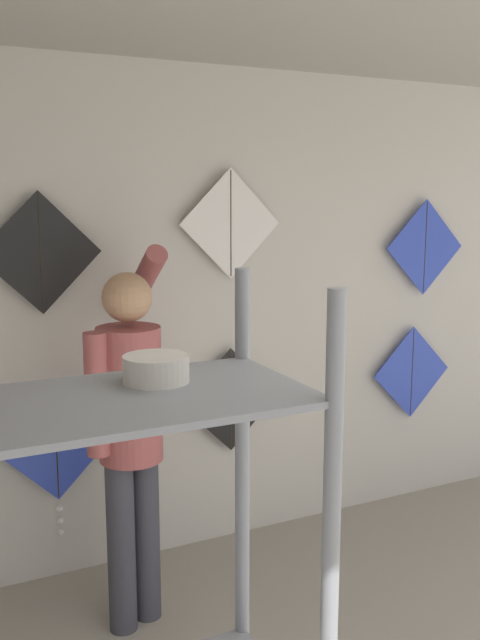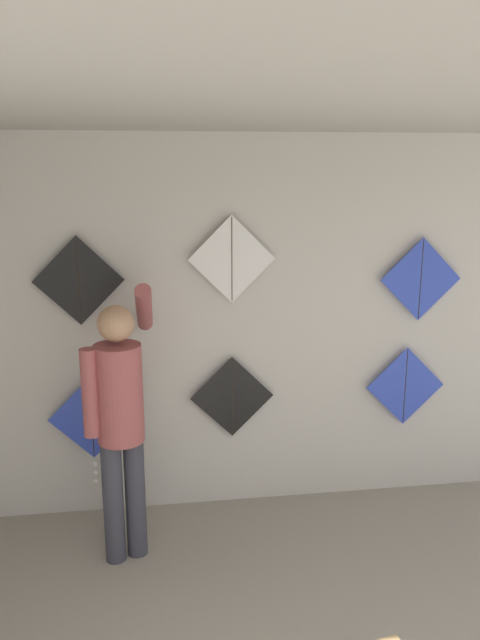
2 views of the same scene
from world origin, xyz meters
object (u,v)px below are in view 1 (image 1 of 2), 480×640
kite_1 (231,400)px  kite_4 (231,224)px  kite_2 (412,372)px  kite_3 (40,253)px  shopkeeper (130,419)px  kite_5 (425,247)px  kite_0 (57,450)px

kite_1 → kite_4: size_ratio=1.00×
kite_2 → kite_4: kite_4 is taller
kite_2 → kite_3: 2.59m
kite_1 → kite_2: 1.36m
shopkeeper → kite_1: 0.98m
kite_4 → shopkeeper: bearing=-145.4°
kite_1 → kite_5: (1.42, 0.00, 0.86)m
shopkeeper → kite_0: 0.67m
shopkeeper → kite_1: bearing=15.0°
kite_0 → kite_5: kite_5 is taller
kite_0 → kite_1: (1.03, 0.00, 0.14)m
shopkeeper → kite_2: size_ratio=2.96×
kite_3 → kite_5: 2.49m
shopkeeper → kite_4: (0.80, 0.55, 0.88)m
kite_5 → kite_1: bearing=180.0°
kite_1 → kite_2: size_ratio=1.00×
shopkeeper → kite_1: size_ratio=2.96×
shopkeeper → kite_1: (0.79, 0.55, -0.16)m
kite_3 → kite_5: kite_3 is taller
shopkeeper → kite_0: bearing=93.9°
kite_3 → kite_4: kite_4 is taller
kite_0 → kite_5: (2.46, 0.00, 1.00)m
kite_1 → kite_4: (0.00, 0.00, 1.04)m
kite_4 → kite_3: bearing=180.0°
kite_0 → kite_3: size_ratio=1.33×
kite_3 → kite_4: (1.07, 0.00, 0.13)m
kite_3 → kite_2: bearing=0.0°
kite_2 → kite_4: size_ratio=1.00×
kite_0 → kite_4: size_ratio=1.33×
shopkeeper → kite_2: shopkeeper is taller
kite_4 → kite_5: kite_4 is taller
kite_3 → kite_0: bearing=-1.4°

